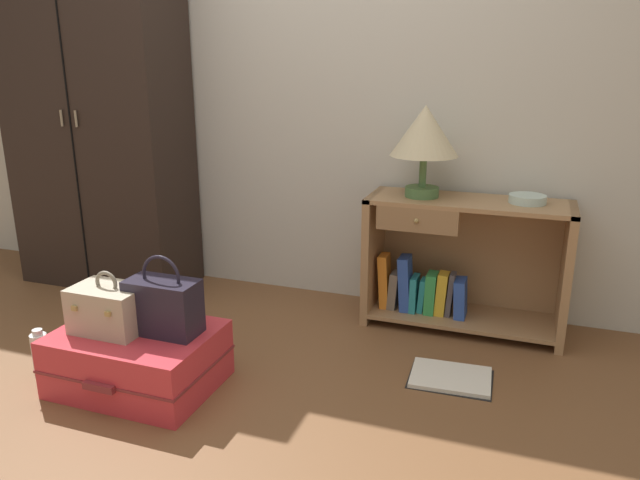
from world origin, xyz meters
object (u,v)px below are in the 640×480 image
object	(u,v)px
bottle	(40,352)
open_book_on_floor	(451,378)
wardrobe	(97,115)
bowl	(527,199)
bookshelf	(456,265)
suitcase_large	(138,358)
handbag	(163,306)
table_lamp	(425,134)
train_case	(109,308)

from	to	relation	value
bottle	open_book_on_floor	bearing A→B (deg)	17.65
wardrobe	bowl	xyz separation A→B (m)	(2.45, 0.06, -0.33)
bottle	open_book_on_floor	world-z (taller)	bottle
bookshelf	suitcase_large	world-z (taller)	bookshelf
bookshelf	bowl	distance (m)	0.49
open_book_on_floor	handbag	bearing A→B (deg)	-157.52
bookshelf	suitcase_large	bearing A→B (deg)	-137.13
bowl	suitcase_large	world-z (taller)	bowl
table_lamp	bottle	world-z (taller)	table_lamp
table_lamp	bottle	xyz separation A→B (m)	(-1.47, -1.13, -0.90)
bookshelf	table_lamp	distance (m)	0.69
suitcase_large	train_case	xyz separation A→B (m)	(-0.10, -0.03, 0.23)
handbag	bottle	xyz separation A→B (m)	(-0.61, -0.09, -0.28)
suitcase_large	handbag	size ratio (longest dim) A/B	1.96
wardrobe	open_book_on_floor	bearing A→B (deg)	-13.88
bottle	handbag	bearing A→B (deg)	8.00
bookshelf	table_lamp	xyz separation A→B (m)	(-0.19, -0.02, 0.67)
suitcase_large	open_book_on_floor	bearing A→B (deg)	21.71
table_lamp	bottle	distance (m)	2.06
bookshelf	bowl	size ratio (longest dim) A/B	5.68
train_case	table_lamp	bearing A→B (deg)	45.38
train_case	bottle	distance (m)	0.46
bottle	table_lamp	bearing A→B (deg)	37.48
wardrobe	train_case	distance (m)	1.53
train_case	open_book_on_floor	distance (m)	1.50
train_case	open_book_on_floor	size ratio (longest dim) A/B	0.81
wardrobe	suitcase_large	xyz separation A→B (m)	(0.95, -1.05, -0.91)
table_lamp	handbag	size ratio (longest dim) A/B	1.35
bookshelf	bowl	xyz separation A→B (m)	(0.32, 0.01, 0.37)
wardrobe	suitcase_large	world-z (taller)	wardrobe
bookshelf	train_case	size ratio (longest dim) A/B	3.38
wardrobe	bottle	xyz separation A→B (m)	(0.47, -1.10, -0.94)
bookshelf	handbag	bearing A→B (deg)	-134.77
wardrobe	open_book_on_floor	xyz separation A→B (m)	(2.21, -0.55, -1.03)
wardrobe	bookshelf	distance (m)	2.25
suitcase_large	wardrobe	bearing A→B (deg)	132.33
wardrobe	bottle	bearing A→B (deg)	-66.91
train_case	handbag	xyz separation A→B (m)	(0.23, 0.06, 0.02)
suitcase_large	train_case	world-z (taller)	train_case
open_book_on_floor	suitcase_large	bearing A→B (deg)	-158.29
bowl	suitcase_large	bearing A→B (deg)	-143.54
bottle	suitcase_large	bearing A→B (deg)	6.29
train_case	bottle	bearing A→B (deg)	-176.15
bottle	bowl	bearing A→B (deg)	30.33
handbag	open_book_on_floor	size ratio (longest dim) A/B	0.92
bookshelf	train_case	distance (m)	1.70
table_lamp	wardrobe	bearing A→B (deg)	-179.13
bookshelf	bottle	bearing A→B (deg)	-145.39
bookshelf	handbag	world-z (taller)	bookshelf
bowl	handbag	world-z (taller)	bowl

